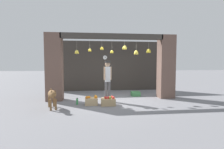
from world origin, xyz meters
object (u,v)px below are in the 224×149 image
at_px(fruit_crate_oranges, 92,101).
at_px(produce_box_green, 136,94).
at_px(dog, 52,95).
at_px(fruit_crate_apples, 108,101).
at_px(wall_clock, 105,57).
at_px(shopkeeper, 108,77).
at_px(water_bottle, 77,101).

height_order(fruit_crate_oranges, produce_box_green, fruit_crate_oranges).
xyz_separation_m(dog, fruit_crate_apples, (2.07, 0.27, -0.35)).
height_order(dog, wall_clock, wall_clock).
height_order(shopkeeper, wall_clock, wall_clock).
xyz_separation_m(dog, wall_clock, (2.24, 3.98, 1.49)).
distance_m(shopkeeper, wall_clock, 3.16).
xyz_separation_m(shopkeeper, produce_box_green, (1.52, 1.11, -0.94)).
relative_size(shopkeeper, wall_clock, 6.75).
distance_m(shopkeeper, fruit_crate_oranges, 1.24).
distance_m(dog, wall_clock, 4.80).
relative_size(dog, fruit_crate_apples, 1.86).
relative_size(dog, shopkeeper, 0.58).
relative_size(dog, wall_clock, 3.91).
bearing_deg(produce_box_green, fruit_crate_apples, -130.94).
bearing_deg(wall_clock, dog, -119.34).
bearing_deg(fruit_crate_oranges, wall_clock, 76.88).
bearing_deg(dog, wall_clock, 131.95).
height_order(produce_box_green, water_bottle, water_bottle).
bearing_deg(water_bottle, wall_clock, 67.77).
bearing_deg(shopkeeper, fruit_crate_oranges, 24.78).
bearing_deg(dog, water_bottle, 105.12).
xyz_separation_m(water_bottle, wall_clock, (1.40, 3.42, 1.87)).
bearing_deg(water_bottle, fruit_crate_apples, -13.34).
bearing_deg(fruit_crate_apples, produce_box_green, 49.06).
height_order(fruit_crate_apples, wall_clock, wall_clock).
xyz_separation_m(dog, fruit_crate_oranges, (1.42, 0.45, -0.35)).
relative_size(fruit_crate_oranges, produce_box_green, 1.14).
xyz_separation_m(fruit_crate_oranges, fruit_crate_apples, (0.66, -0.18, -0.00)).
relative_size(fruit_crate_oranges, fruit_crate_apples, 0.90).
height_order(dog, produce_box_green, dog).
distance_m(produce_box_green, water_bottle, 3.17).
bearing_deg(fruit_crate_oranges, produce_box_green, 36.17).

